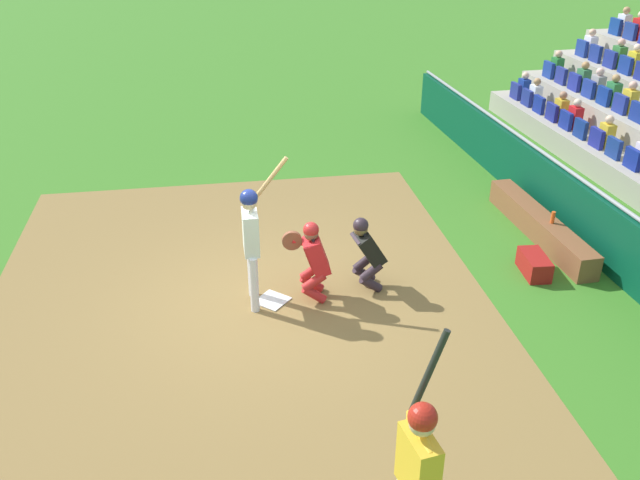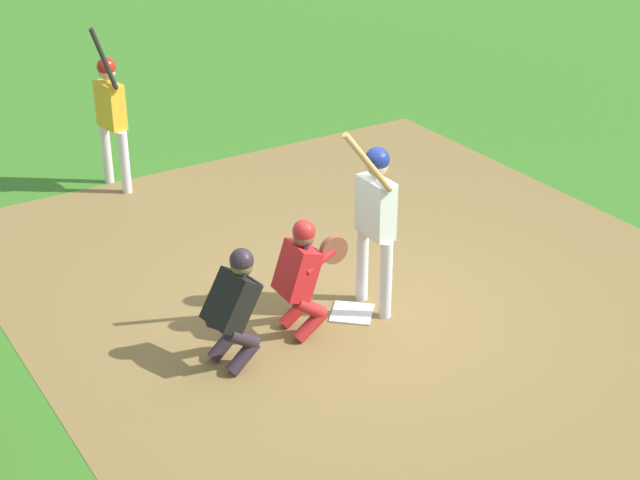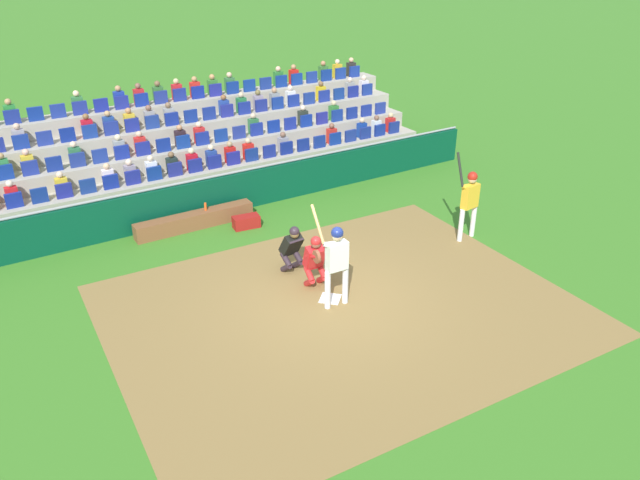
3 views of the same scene
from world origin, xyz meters
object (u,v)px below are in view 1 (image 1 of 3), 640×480
object	(u,v)px
batter_at_plate	(251,233)
equipment_duffel_bag	(534,265)
home_plate_umpire	(366,250)
water_bottle_on_bench	(553,217)
on_deck_batter	(418,465)
catcher_crouching	(313,256)
home_plate_marker	(272,300)
dugout_bench	(540,226)

from	to	relation	value
batter_at_plate	equipment_duffel_bag	world-z (taller)	batter_at_plate
batter_at_plate	home_plate_umpire	size ratio (longest dim) A/B	1.79
batter_at_plate	home_plate_umpire	xyz separation A→B (m)	(0.07, -1.76, -0.50)
water_bottle_on_bench	on_deck_batter	bearing A→B (deg)	141.17
batter_at_plate	catcher_crouching	size ratio (longest dim) A/B	1.72
on_deck_batter	equipment_duffel_bag	bearing A→B (deg)	-38.45
home_plate_marker	dugout_bench	distance (m)	5.18
home_plate_marker	water_bottle_on_bench	xyz separation A→B (m)	(0.81, -5.06, 0.53)
water_bottle_on_bench	equipment_duffel_bag	size ratio (longest dim) A/B	0.30
catcher_crouching	water_bottle_on_bench	size ratio (longest dim) A/B	6.08
on_deck_batter	home_plate_umpire	bearing A→B (deg)	-10.10
on_deck_batter	dugout_bench	bearing A→B (deg)	-37.05
equipment_duffel_bag	on_deck_batter	size ratio (longest dim) A/B	0.30
catcher_crouching	on_deck_batter	xyz separation A→B (m)	(-4.67, -0.01, 0.45)
home_plate_umpire	dugout_bench	distance (m)	3.73
catcher_crouching	on_deck_batter	world-z (taller)	on_deck_batter
catcher_crouching	water_bottle_on_bench	xyz separation A→B (m)	(0.81, -4.42, -0.18)
batter_at_plate	dugout_bench	world-z (taller)	batter_at_plate
batter_at_plate	home_plate_umpire	distance (m)	1.84
equipment_duffel_bag	batter_at_plate	bearing A→B (deg)	96.10
home_plate_marker	equipment_duffel_bag	distance (m)	4.33
home_plate_marker	dugout_bench	world-z (taller)	dugout_bench
catcher_crouching	home_plate_umpire	distance (m)	0.87
batter_at_plate	water_bottle_on_bench	bearing A→B (deg)	-81.70
home_plate_umpire	water_bottle_on_bench	size ratio (longest dim) A/B	5.83
home_plate_marker	home_plate_umpire	world-z (taller)	home_plate_umpire
home_plate_marker	on_deck_batter	size ratio (longest dim) A/B	0.19
catcher_crouching	on_deck_batter	size ratio (longest dim) A/B	0.55
home_plate_umpire	on_deck_batter	xyz separation A→B (m)	(-4.77, 0.85, 0.50)
batter_at_plate	catcher_crouching	world-z (taller)	batter_at_plate
catcher_crouching	dugout_bench	xyz separation A→B (m)	(1.15, -4.41, -0.51)
catcher_crouching	equipment_duffel_bag	xyz separation A→B (m)	(-0.05, -3.69, -0.56)
dugout_bench	on_deck_batter	size ratio (longest dim) A/B	1.40
equipment_duffel_bag	water_bottle_on_bench	bearing A→B (deg)	-33.68
catcher_crouching	dugout_bench	size ratio (longest dim) A/B	0.39
home_plate_marker	dugout_bench	xyz separation A→B (m)	(1.15, -5.05, 0.20)
batter_at_plate	dugout_bench	xyz separation A→B (m)	(1.12, -5.31, -0.97)
home_plate_umpire	water_bottle_on_bench	bearing A→B (deg)	-78.74
home_plate_marker	batter_at_plate	distance (m)	1.20
water_bottle_on_bench	on_deck_batter	distance (m)	7.06
catcher_crouching	water_bottle_on_bench	world-z (taller)	catcher_crouching
catcher_crouching	on_deck_batter	bearing A→B (deg)	-179.84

